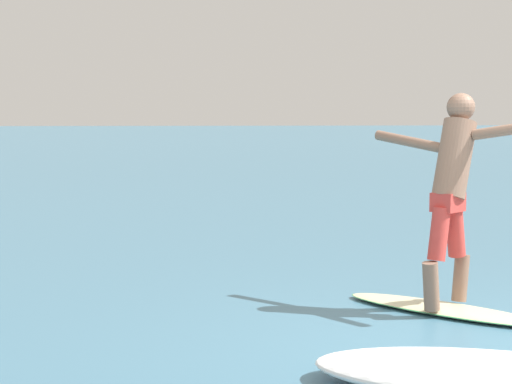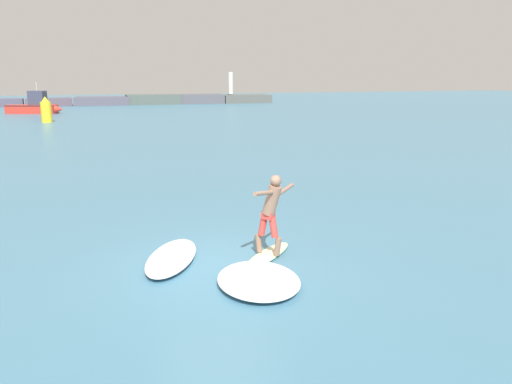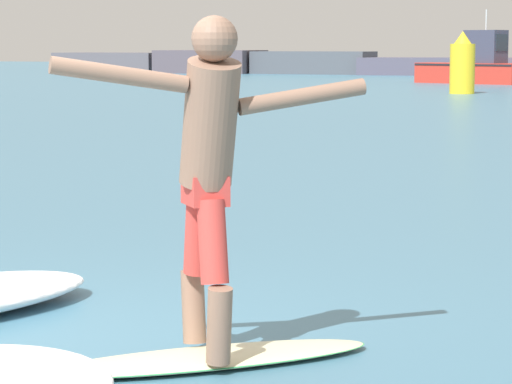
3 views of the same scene
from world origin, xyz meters
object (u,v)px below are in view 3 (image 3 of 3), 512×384
(surfer, at_px, (209,157))
(channel_marker_buoy, at_px, (462,65))
(surfboard, at_px, (200,359))
(fishing_boat_near_jetty, at_px, (478,66))

(surfer, bearing_deg, channel_marker_buoy, 101.66)
(surfboard, distance_m, surfer, 1.10)
(fishing_boat_near_jetty, bearing_deg, surfboard, -78.75)
(surfer, bearing_deg, surfboard, 155.64)
(channel_marker_buoy, bearing_deg, fishing_boat_near_jetty, 100.23)
(surfboard, xyz_separation_m, surfer, (0.07, -0.03, 1.10))
(channel_marker_buoy, bearing_deg, surfer, -78.34)
(surfboard, height_order, fishing_boat_near_jetty, fishing_boat_near_jetty)
(surfboard, relative_size, surfer, 0.95)
(surfboard, bearing_deg, channel_marker_buoy, 101.56)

